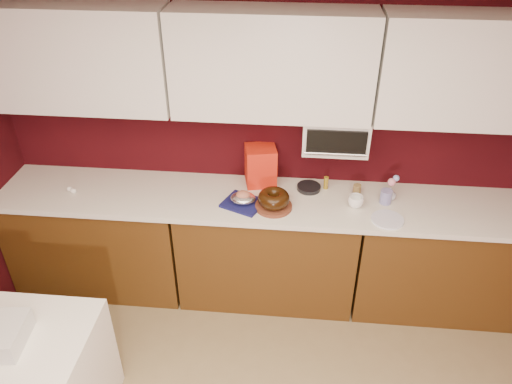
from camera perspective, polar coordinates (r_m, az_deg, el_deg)
The scene contains 29 objects.
ceiling at distance 1.15m, azimuth -4.92°, elevation 11.38°, with size 4.00×4.50×0.02m, color white.
wall_back at distance 3.71m, azimuth 1.83°, elevation 6.39°, with size 4.00×0.02×2.50m, color #35070B.
base_cabinet_left at distance 4.18m, azimuth -17.30°, elevation -5.11°, with size 1.31×0.58×0.86m, color #513010.
base_cabinet_center at distance 3.90m, azimuth 1.30°, elevation -6.52°, with size 1.31×0.58×0.86m, color #513010.
base_cabinet_right at distance 4.06m, azimuth 20.59°, elevation -7.25°, with size 1.31×0.58×0.86m, color #513010.
countertop at distance 3.63m, azimuth 1.39°, elevation -1.05°, with size 4.00×0.62×0.04m, color silver.
upper_cabinet_left at distance 3.65m, azimuth -20.26°, elevation 14.16°, with size 1.31×0.33×0.70m, color white.
upper_cabinet_center at distance 3.32m, azimuth 1.81°, elevation 14.36°, with size 1.31×0.33×0.70m, color white.
upper_cabinet_right at distance 3.50m, azimuth 24.69°, elevation 12.42°, with size 1.31×0.33×0.70m, color white.
toaster_oven at distance 3.52m, azimuth 9.07°, elevation 6.74°, with size 0.45×0.30×0.25m, color white.
toaster_oven_door at distance 3.38m, azimuth 9.17°, elevation 5.54°, with size 0.40×0.02×0.18m, color black.
toaster_oven_handle at distance 3.40m, azimuth 9.07°, elevation 4.31°, with size 0.02×0.02×0.42m, color silver.
cake_base at distance 3.52m, azimuth 2.02°, elevation -1.66°, with size 0.26×0.26×0.02m, color brown.
bundt_cake at distance 3.48m, azimuth 2.04°, elevation -0.74°, with size 0.22×0.22×0.09m, color black.
navy_towel at distance 3.55m, azimuth -1.48°, elevation -1.29°, with size 0.27×0.23×0.02m, color #15164F.
foil_ham_nest at distance 3.53m, azimuth -1.49°, elevation -0.70°, with size 0.18×0.15×0.07m, color white.
roasted_ham at distance 3.51m, azimuth -1.50°, elevation -0.36°, with size 0.10×0.08×0.06m, color #C07257.
pandoro_box at distance 3.72m, azimuth 0.53°, elevation 3.04°, with size 0.22×0.20×0.30m, color red.
dark_pan at distance 3.74m, azimuth 6.05°, elevation 0.52°, with size 0.18×0.18×0.03m, color black.
coffee_mug at distance 3.58m, azimuth 11.34°, elevation -0.95°, with size 0.09×0.09×0.11m, color white.
blue_jar at distance 3.67m, azimuth 14.62°, elevation -0.52°, with size 0.09×0.09×0.10m, color navy.
flower_vase at distance 3.71m, azimuth 15.05°, elevation -0.10°, with size 0.07×0.07×0.11m, color silver.
flower_pink at distance 3.66m, azimuth 15.25°, elevation 1.11°, with size 0.06×0.06×0.06m, color pink.
flower_blue at distance 3.67m, azimuth 15.72°, elevation 1.54°, with size 0.05×0.05×0.05m, color #91A4E8.
china_plate at distance 3.52m, azimuth 14.80°, elevation -3.05°, with size 0.22×0.22×0.01m, color white.
amber_bottle at distance 3.74m, azimuth 8.00°, elevation 1.06°, with size 0.03×0.03×0.10m, color olive.
paper_cup at distance 3.71m, azimuth 11.45°, elevation 0.22°, with size 0.06×0.06×0.09m, color olive.
egg_left at distance 3.94m, azimuth -20.52°, elevation 0.33°, with size 0.05×0.04×0.04m, color white.
egg_right at distance 3.91m, azimuth -20.17°, elevation 0.14°, with size 0.05×0.04×0.04m, color white.
Camera 1 is at (0.20, -1.05, 2.93)m, focal length 35.00 mm.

